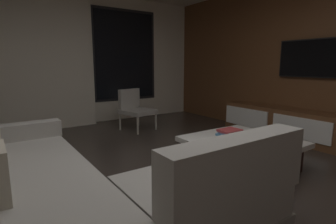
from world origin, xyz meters
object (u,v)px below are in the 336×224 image
coffee_table (241,153)px  accent_chair_near_window (135,107)px  book_stack_on_coffee_table (230,134)px  mounted_tv (311,58)px  sectional_couch (76,193)px  media_console (311,129)px

coffee_table → accent_chair_near_window: size_ratio=1.49×
coffee_table → book_stack_on_coffee_table: (-0.07, 0.13, 0.22)m
coffee_table → accent_chair_near_window: (-0.15, 2.51, 0.25)m
coffee_table → accent_chair_near_window: accent_chair_near_window is taller
book_stack_on_coffee_table → mounted_tv: 2.12m
book_stack_on_coffee_table → accent_chair_near_window: bearing=92.0°
accent_chair_near_window → sectional_couch: bearing=-125.5°
sectional_couch → mounted_tv: mounted_tv is taller
coffee_table → book_stack_on_coffee_table: 0.27m
book_stack_on_coffee_table → sectional_couch: bearing=-173.3°
book_stack_on_coffee_table → mounted_tv: (1.90, 0.09, 0.94)m
coffee_table → mounted_tv: bearing=6.9°
sectional_couch → coffee_table: size_ratio=2.16×
coffee_table → media_console: 1.65m
accent_chair_near_window → mounted_tv: (1.98, -2.28, 0.92)m
mounted_tv → sectional_couch: bearing=-175.3°
book_stack_on_coffee_table → accent_chair_near_window: 2.37m
coffee_table → mounted_tv: mounted_tv is taller
sectional_couch → book_stack_on_coffee_table: 1.95m
sectional_couch → book_stack_on_coffee_table: size_ratio=8.40×
sectional_couch → book_stack_on_coffee_table: bearing=6.7°
book_stack_on_coffee_table → mounted_tv: size_ratio=0.28×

